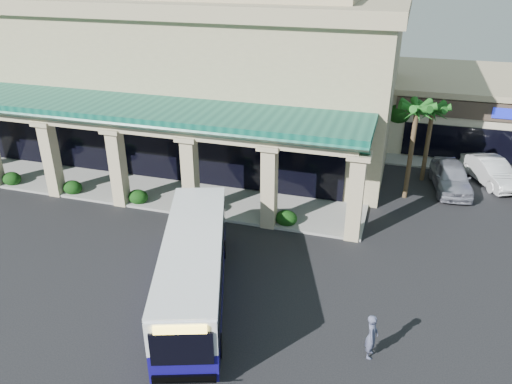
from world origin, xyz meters
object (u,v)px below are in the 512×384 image
(car_white, at_px, (491,171))
(pedestrian, at_px, (372,336))
(transit_bus, at_px, (194,269))
(car_silver, at_px, (451,177))

(car_white, bearing_deg, pedestrian, -133.44)
(transit_bus, bearing_deg, pedestrian, -28.65)
(transit_bus, distance_m, car_silver, 18.35)
(pedestrian, bearing_deg, transit_bus, 82.26)
(car_silver, distance_m, car_white, 3.10)
(car_silver, xyz_separation_m, car_white, (2.52, 1.80, -0.06))
(pedestrian, bearing_deg, car_white, -16.40)
(transit_bus, xyz_separation_m, car_silver, (10.98, 14.70, -0.60))
(transit_bus, height_order, car_silver, transit_bus)
(transit_bus, xyz_separation_m, pedestrian, (7.52, -1.31, -0.56))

